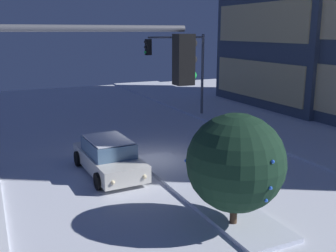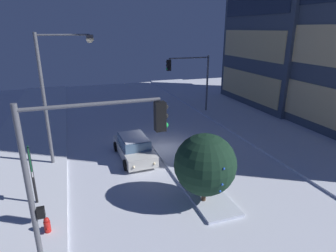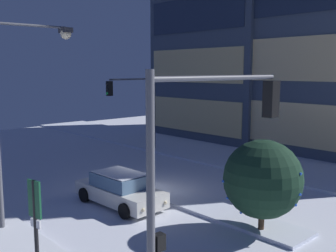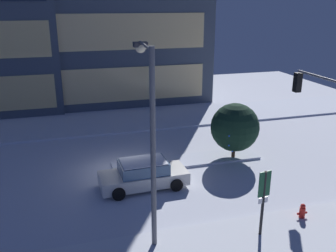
{
  "view_description": "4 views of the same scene",
  "coord_description": "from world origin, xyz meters",
  "px_view_note": "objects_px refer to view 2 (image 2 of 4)",
  "views": [
    {
      "loc": [
        15.68,
        -6.45,
        5.81
      ],
      "look_at": [
        2.01,
        -0.09,
        2.14
      ],
      "focal_mm": 41.94,
      "sensor_mm": 36.0,
      "label": 1
    },
    {
      "loc": [
        17.4,
        -5.53,
        8.05
      ],
      "look_at": [
        1.39,
        -0.1,
        2.24
      ],
      "focal_mm": 30.53,
      "sensor_mm": 36.0,
      "label": 2
    },
    {
      "loc": [
        14.7,
        -12.18,
        6.03
      ],
      "look_at": [
        0.28,
        1.05,
        3.26
      ],
      "focal_mm": 42.29,
      "sensor_mm": 36.0,
      "label": 3
    },
    {
      "loc": [
        -2.95,
        -19.2,
        9.23
      ],
      "look_at": [
        2.47,
        -0.1,
        2.54
      ],
      "focal_mm": 39.58,
      "sensor_mm": 36.0,
      "label": 4
    }
  ],
  "objects_px": {
    "traffic_light_corner_far_left": "(191,73)",
    "parking_info_sign": "(32,169)",
    "decorated_tree_median": "(205,164)",
    "street_lamp_arched": "(58,82)",
    "car_near": "(134,148)",
    "fire_hydrant": "(47,226)",
    "traffic_light_corner_near_right": "(86,156)"
  },
  "relations": [
    {
      "from": "street_lamp_arched",
      "to": "fire_hydrant",
      "type": "height_order",
      "value": "street_lamp_arched"
    },
    {
      "from": "fire_hydrant",
      "to": "parking_info_sign",
      "type": "bearing_deg",
      "value": -165.7
    },
    {
      "from": "street_lamp_arched",
      "to": "decorated_tree_median",
      "type": "xyz_separation_m",
      "value": [
        6.69,
        6.23,
        -3.05
      ]
    },
    {
      "from": "parking_info_sign",
      "to": "decorated_tree_median",
      "type": "bearing_deg",
      "value": -27.25
    },
    {
      "from": "street_lamp_arched",
      "to": "parking_info_sign",
      "type": "xyz_separation_m",
      "value": [
        4.29,
        -1.4,
        -3.2
      ]
    },
    {
      "from": "street_lamp_arched",
      "to": "decorated_tree_median",
      "type": "relative_size",
      "value": 2.22
    },
    {
      "from": "traffic_light_corner_near_right",
      "to": "fire_hydrant",
      "type": "xyz_separation_m",
      "value": [
        -2.02,
        -1.73,
        -3.78
      ]
    },
    {
      "from": "street_lamp_arched",
      "to": "parking_info_sign",
      "type": "bearing_deg",
      "value": -103.96
    },
    {
      "from": "traffic_light_corner_far_left",
      "to": "parking_info_sign",
      "type": "bearing_deg",
      "value": 42.97
    },
    {
      "from": "car_near",
      "to": "traffic_light_corner_far_left",
      "type": "xyz_separation_m",
      "value": [
        -8.46,
        7.49,
        3.22
      ]
    },
    {
      "from": "parking_info_sign",
      "to": "decorated_tree_median",
      "type": "height_order",
      "value": "decorated_tree_median"
    },
    {
      "from": "parking_info_sign",
      "to": "decorated_tree_median",
      "type": "xyz_separation_m",
      "value": [
        2.4,
        7.63,
        0.15
      ]
    },
    {
      "from": "traffic_light_corner_far_left",
      "to": "decorated_tree_median",
      "type": "bearing_deg",
      "value": 69.58
    },
    {
      "from": "traffic_light_corner_near_right",
      "to": "parking_info_sign",
      "type": "relative_size",
      "value": 2.03
    },
    {
      "from": "car_near",
      "to": "traffic_light_corner_far_left",
      "type": "relative_size",
      "value": 0.84
    },
    {
      "from": "traffic_light_corner_near_right",
      "to": "street_lamp_arched",
      "type": "height_order",
      "value": "street_lamp_arched"
    },
    {
      "from": "fire_hydrant",
      "to": "parking_info_sign",
      "type": "height_order",
      "value": "parking_info_sign"
    },
    {
      "from": "fire_hydrant",
      "to": "parking_info_sign",
      "type": "relative_size",
      "value": 0.27
    },
    {
      "from": "fire_hydrant",
      "to": "decorated_tree_median",
      "type": "height_order",
      "value": "decorated_tree_median"
    },
    {
      "from": "street_lamp_arched",
      "to": "fire_hydrant",
      "type": "distance_m",
      "value": 8.23
    },
    {
      "from": "car_near",
      "to": "street_lamp_arched",
      "type": "bearing_deg",
      "value": -100.34
    },
    {
      "from": "car_near",
      "to": "traffic_light_corner_far_left",
      "type": "bearing_deg",
      "value": 136.31
    },
    {
      "from": "car_near",
      "to": "decorated_tree_median",
      "type": "height_order",
      "value": "decorated_tree_median"
    },
    {
      "from": "traffic_light_corner_far_left",
      "to": "fire_hydrant",
      "type": "relative_size",
      "value": 6.89
    },
    {
      "from": "street_lamp_arched",
      "to": "fire_hydrant",
      "type": "xyz_separation_m",
      "value": [
        6.69,
        -0.79,
        -4.72
      ]
    },
    {
      "from": "street_lamp_arched",
      "to": "car_near",
      "type": "bearing_deg",
      "value": -4.02
    },
    {
      "from": "parking_info_sign",
      "to": "street_lamp_arched",
      "type": "bearing_deg",
      "value": 62.08
    },
    {
      "from": "car_near",
      "to": "traffic_light_corner_near_right",
      "type": "distance_m",
      "value": 9.39
    },
    {
      "from": "traffic_light_corner_far_left",
      "to": "fire_hydrant",
      "type": "xyz_separation_m",
      "value": [
        14.56,
        -12.44,
        -3.54
      ]
    },
    {
      "from": "decorated_tree_median",
      "to": "parking_info_sign",
      "type": "bearing_deg",
      "value": -107.44
    },
    {
      "from": "fire_hydrant",
      "to": "traffic_light_corner_far_left",
      "type": "bearing_deg",
      "value": 139.49
    },
    {
      "from": "car_near",
      "to": "fire_hydrant",
      "type": "distance_m",
      "value": 7.86
    }
  ]
}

